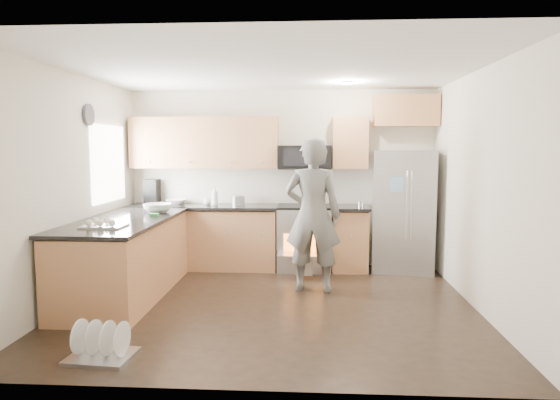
# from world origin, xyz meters

# --- Properties ---
(ground) EXTENTS (4.50, 4.50, 0.00)m
(ground) POSITION_xyz_m (0.00, 0.00, 0.00)
(ground) COLOR black
(ground) RESTS_ON ground
(room_shell) EXTENTS (4.54, 4.04, 2.62)m
(room_shell) POSITION_xyz_m (-0.04, 0.02, 1.67)
(room_shell) COLOR beige
(room_shell) RESTS_ON ground
(back_cabinet_run) EXTENTS (4.45, 0.64, 2.50)m
(back_cabinet_run) POSITION_xyz_m (-0.59, 1.75, 0.96)
(back_cabinet_run) COLOR #BF7C4C
(back_cabinet_run) RESTS_ON ground
(peninsula) EXTENTS (0.96, 2.36, 1.04)m
(peninsula) POSITION_xyz_m (-1.75, 0.25, 0.47)
(peninsula) COLOR #BF7C4C
(peninsula) RESTS_ON ground
(stove_range) EXTENTS (0.76, 0.97, 1.79)m
(stove_range) POSITION_xyz_m (0.35, 1.69, 0.68)
(stove_range) COLOR #B7B7BC
(stove_range) RESTS_ON ground
(refrigerator) EXTENTS (0.94, 0.79, 1.72)m
(refrigerator) POSITION_xyz_m (1.77, 1.70, 0.86)
(refrigerator) COLOR #B7B7BC
(refrigerator) RESTS_ON ground
(person) EXTENTS (0.73, 0.52, 1.88)m
(person) POSITION_xyz_m (0.47, 0.61, 0.94)
(person) COLOR slate
(person) RESTS_ON ground
(dish_rack) EXTENTS (0.56, 0.46, 0.32)m
(dish_rack) POSITION_xyz_m (-1.31, -1.51, 0.09)
(dish_rack) COLOR #B7B7BC
(dish_rack) RESTS_ON ground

